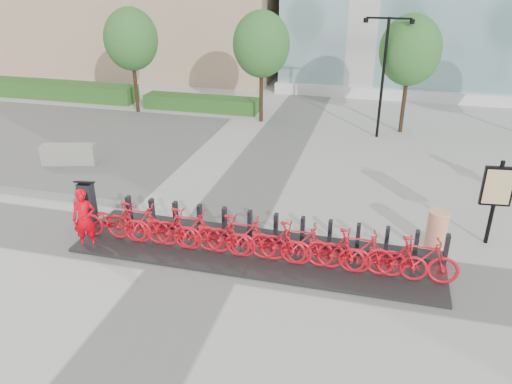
% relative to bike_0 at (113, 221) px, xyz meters
% --- Properties ---
extents(ground, '(120.00, 120.00, 0.00)m').
position_rel_bike_0_xyz_m(ground, '(2.60, 0.05, -0.59)').
color(ground, '#A4A49D').
extents(gravel_patch, '(14.00, 14.00, 0.00)m').
position_rel_bike_0_xyz_m(gravel_patch, '(-7.40, 7.05, -0.59)').
color(gravel_patch, '#5D5D5D').
rests_on(gravel_patch, ground).
extents(hedge_a, '(10.00, 1.40, 0.90)m').
position_rel_bike_0_xyz_m(hedge_a, '(-11.40, 13.55, -0.14)').
color(hedge_a, '#3A7129').
rests_on(hedge_a, ground).
extents(hedge_b, '(6.00, 1.20, 0.70)m').
position_rel_bike_0_xyz_m(hedge_b, '(-2.40, 13.25, -0.24)').
color(hedge_b, '#3A7129').
rests_on(hedge_b, ground).
extents(tree_0, '(2.60, 2.60, 5.10)m').
position_rel_bike_0_xyz_m(tree_0, '(-5.40, 12.05, 3.00)').
color(tree_0, black).
rests_on(tree_0, ground).
extents(tree_1, '(2.60, 2.60, 5.10)m').
position_rel_bike_0_xyz_m(tree_1, '(1.10, 12.05, 3.00)').
color(tree_1, black).
rests_on(tree_1, ground).
extents(tree_2, '(2.60, 2.60, 5.10)m').
position_rel_bike_0_xyz_m(tree_2, '(7.60, 12.05, 3.00)').
color(tree_2, black).
rests_on(tree_2, ground).
extents(streetlamp, '(2.00, 0.20, 5.00)m').
position_rel_bike_0_xyz_m(streetlamp, '(6.60, 11.05, 2.54)').
color(streetlamp, black).
rests_on(streetlamp, ground).
extents(dock_pad, '(9.60, 2.40, 0.08)m').
position_rel_bike_0_xyz_m(dock_pad, '(3.90, 0.35, -0.55)').
color(dock_pad, black).
rests_on(dock_pad, ground).
extents(dock_rail_posts, '(8.74, 0.50, 0.85)m').
position_rel_bike_0_xyz_m(dock_rail_posts, '(4.32, 0.82, -0.09)').
color(dock_rail_posts, black).
rests_on(dock_rail_posts, dock_pad).
extents(bike_0, '(1.96, 0.68, 1.03)m').
position_rel_bike_0_xyz_m(bike_0, '(0.00, 0.00, 0.00)').
color(bike_0, red).
rests_on(bike_0, dock_pad).
extents(bike_1, '(1.90, 0.54, 1.14)m').
position_rel_bike_0_xyz_m(bike_1, '(0.72, 0.00, 0.06)').
color(bike_1, red).
rests_on(bike_1, dock_pad).
extents(bike_2, '(1.96, 0.68, 1.03)m').
position_rel_bike_0_xyz_m(bike_2, '(1.44, 0.00, 0.00)').
color(bike_2, red).
rests_on(bike_2, dock_pad).
extents(bike_3, '(1.90, 0.54, 1.14)m').
position_rel_bike_0_xyz_m(bike_3, '(2.16, 0.00, 0.06)').
color(bike_3, red).
rests_on(bike_3, dock_pad).
extents(bike_4, '(1.96, 0.68, 1.03)m').
position_rel_bike_0_xyz_m(bike_4, '(2.88, 0.00, 0.00)').
color(bike_4, red).
rests_on(bike_4, dock_pad).
extents(bike_5, '(1.90, 0.54, 1.14)m').
position_rel_bike_0_xyz_m(bike_5, '(3.60, 0.00, 0.06)').
color(bike_5, red).
rests_on(bike_5, dock_pad).
extents(bike_6, '(1.96, 0.68, 1.03)m').
position_rel_bike_0_xyz_m(bike_6, '(4.32, 0.00, 0.00)').
color(bike_6, red).
rests_on(bike_6, dock_pad).
extents(bike_7, '(1.90, 0.54, 1.14)m').
position_rel_bike_0_xyz_m(bike_7, '(5.04, 0.00, 0.06)').
color(bike_7, red).
rests_on(bike_7, dock_pad).
extents(bike_8, '(1.96, 0.68, 1.03)m').
position_rel_bike_0_xyz_m(bike_8, '(5.76, 0.00, 0.00)').
color(bike_8, red).
rests_on(bike_8, dock_pad).
extents(bike_9, '(1.90, 0.54, 1.14)m').
position_rel_bike_0_xyz_m(bike_9, '(6.48, 0.00, 0.06)').
color(bike_9, red).
rests_on(bike_9, dock_pad).
extents(bike_10, '(1.96, 0.68, 1.03)m').
position_rel_bike_0_xyz_m(bike_10, '(7.20, 0.00, 0.00)').
color(bike_10, red).
rests_on(bike_10, dock_pad).
extents(bike_11, '(1.90, 0.54, 1.14)m').
position_rel_bike_0_xyz_m(bike_11, '(7.92, 0.00, 0.06)').
color(bike_11, red).
rests_on(bike_11, dock_pad).
extents(kiosk, '(0.49, 0.42, 1.47)m').
position_rel_bike_0_xyz_m(kiosk, '(-1.00, 0.42, 0.19)').
color(kiosk, black).
rests_on(kiosk, dock_pad).
extents(worker_red, '(0.71, 0.59, 1.67)m').
position_rel_bike_0_xyz_m(worker_red, '(-0.54, -0.47, 0.24)').
color(worker_red, '#E5000F').
rests_on(worker_red, ground).
extents(construction_barrel, '(0.71, 0.71, 1.04)m').
position_rel_bike_0_xyz_m(construction_barrel, '(8.48, 1.91, -0.07)').
color(construction_barrel, '#F65400').
rests_on(construction_barrel, ground).
extents(jersey_barrier, '(2.04, 1.06, 0.76)m').
position_rel_bike_0_xyz_m(jersey_barrier, '(-4.55, 4.76, -0.21)').
color(jersey_barrier, gray).
rests_on(jersey_barrier, ground).
extents(map_sign, '(0.79, 0.20, 2.39)m').
position_rel_bike_0_xyz_m(map_sign, '(9.85, 2.47, 0.99)').
color(map_sign, black).
rests_on(map_sign, ground).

